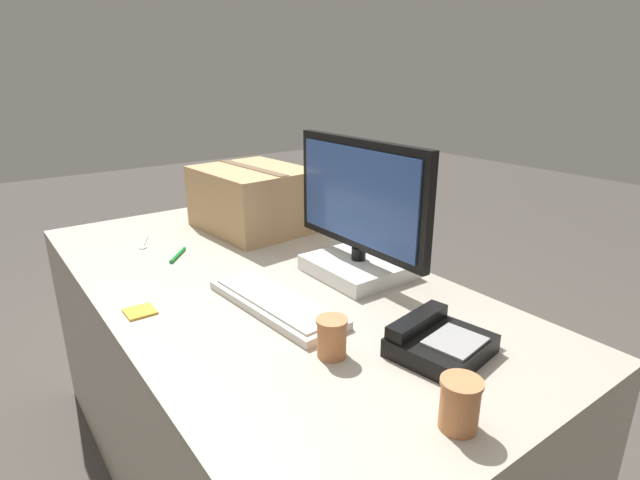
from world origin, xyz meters
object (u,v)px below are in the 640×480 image
at_px(cardboard_box, 253,199).
at_px(sticky_note_pad, 140,312).
at_px(spoon, 144,244).
at_px(pen_marker, 178,255).
at_px(desk_phone, 438,342).
at_px(keyboard, 275,303).
at_px(monitor, 359,223).
at_px(paper_cup_right, 460,404).
at_px(paper_cup_left, 332,337).

height_order(cardboard_box, sticky_note_pad, cardboard_box).
distance_m(spoon, pen_marker, 0.19).
bearing_deg(desk_phone, keyboard, -166.58).
bearing_deg(pen_marker, monitor, 80.68).
bearing_deg(sticky_note_pad, paper_cup_right, 22.15).
bearing_deg(monitor, spoon, -145.67).
xyz_separation_m(spoon, pen_marker, (0.18, 0.06, 0.00)).
bearing_deg(cardboard_box, monitor, 2.64).
bearing_deg(paper_cup_left, spoon, -174.17).
bearing_deg(paper_cup_left, desk_phone, 56.23).
relative_size(desk_phone, sticky_note_pad, 3.12).
bearing_deg(pen_marker, cardboard_box, 149.98).
bearing_deg(desk_phone, cardboard_box, 163.43).
relative_size(desk_phone, cardboard_box, 0.50).
bearing_deg(paper_cup_left, keyboard, 175.25).
bearing_deg(paper_cup_right, paper_cup_left, -173.22).
bearing_deg(desk_phone, monitor, 151.60).
distance_m(paper_cup_left, sticky_note_pad, 0.54).
distance_m(keyboard, cardboard_box, 0.72).
height_order(keyboard, sticky_note_pad, keyboard).
distance_m(monitor, keyboard, 0.36).
bearing_deg(monitor, keyboard, -81.87).
relative_size(monitor, cardboard_box, 1.20).
height_order(desk_phone, paper_cup_left, paper_cup_left).
relative_size(monitor, paper_cup_left, 6.03).
height_order(monitor, desk_phone, monitor).
distance_m(spoon, cardboard_box, 0.44).
bearing_deg(pen_marker, keyboard, 48.29).
height_order(paper_cup_left, paper_cup_right, paper_cup_right).
height_order(desk_phone, spoon, desk_phone).
relative_size(monitor, keyboard, 1.21).
bearing_deg(paper_cup_left, sticky_note_pad, -148.76).
relative_size(keyboard, pen_marker, 4.22).
height_order(paper_cup_right, pen_marker, paper_cup_right).
height_order(keyboard, desk_phone, desk_phone).
bearing_deg(keyboard, paper_cup_right, -2.79).
bearing_deg(pen_marker, paper_cup_right, 45.12).
bearing_deg(pen_marker, sticky_note_pad, 6.12).
bearing_deg(monitor, pen_marker, -140.20).
bearing_deg(paper_cup_left, cardboard_box, 160.74).
relative_size(keyboard, paper_cup_left, 4.99).
height_order(monitor, spoon, monitor).
relative_size(monitor, pen_marker, 5.10).
xyz_separation_m(monitor, paper_cup_left, (0.32, -0.35, -0.12)).
distance_m(paper_cup_right, spoon, 1.30).
height_order(monitor, cardboard_box, monitor).
bearing_deg(paper_cup_right, sticky_note_pad, -157.85).
bearing_deg(cardboard_box, paper_cup_left, -19.26).
relative_size(paper_cup_left, cardboard_box, 0.20).
bearing_deg(sticky_note_pad, paper_cup_left, 31.24).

